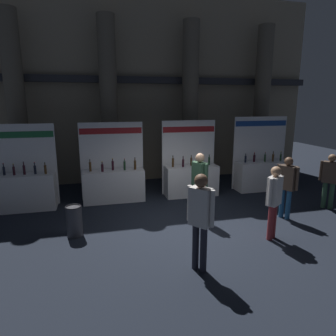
{
  "coord_description": "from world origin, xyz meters",
  "views": [
    {
      "loc": [
        -2.01,
        -6.63,
        3.01
      ],
      "look_at": [
        -0.09,
        1.11,
        1.23
      ],
      "focal_mm": 31.73,
      "sensor_mm": 36.0,
      "label": 1
    }
  ],
  "objects_px": {
    "visitor_1": "(287,182)",
    "visitor_2": "(200,180)",
    "exhibitor_booth_3": "(262,172)",
    "visitor_0": "(200,214)",
    "trash_bin": "(74,221)",
    "visitor_4": "(330,177)",
    "exhibitor_booth_1": "(114,182)",
    "exhibitor_booth_0": "(22,189)",
    "exhibitor_booth_2": "(191,177)",
    "visitor_3": "(274,197)"
  },
  "relations": [
    {
      "from": "exhibitor_booth_1",
      "to": "visitor_0",
      "type": "height_order",
      "value": "exhibitor_booth_1"
    },
    {
      "from": "visitor_1",
      "to": "visitor_4",
      "type": "height_order",
      "value": "visitor_1"
    },
    {
      "from": "visitor_0",
      "to": "exhibitor_booth_0",
      "type": "bearing_deg",
      "value": -175.38
    },
    {
      "from": "exhibitor_booth_1",
      "to": "visitor_2",
      "type": "height_order",
      "value": "exhibitor_booth_1"
    },
    {
      "from": "trash_bin",
      "to": "visitor_3",
      "type": "distance_m",
      "value": 4.5
    },
    {
      "from": "exhibitor_booth_0",
      "to": "visitor_1",
      "type": "xyz_separation_m",
      "value": [
        6.85,
        -2.37,
        0.37
      ]
    },
    {
      "from": "visitor_1",
      "to": "visitor_2",
      "type": "xyz_separation_m",
      "value": [
        -2.21,
        0.51,
        0.06
      ]
    },
    {
      "from": "visitor_1",
      "to": "visitor_3",
      "type": "relative_size",
      "value": 0.99
    },
    {
      "from": "exhibitor_booth_2",
      "to": "visitor_1",
      "type": "bearing_deg",
      "value": -54.62
    },
    {
      "from": "visitor_0",
      "to": "visitor_1",
      "type": "relative_size",
      "value": 1.1
    },
    {
      "from": "visitor_1",
      "to": "visitor_2",
      "type": "height_order",
      "value": "visitor_2"
    },
    {
      "from": "exhibitor_booth_0",
      "to": "visitor_0",
      "type": "distance_m",
      "value": 5.68
    },
    {
      "from": "exhibitor_booth_0",
      "to": "visitor_4",
      "type": "xyz_separation_m",
      "value": [
        8.51,
        -2.0,
        0.32
      ]
    },
    {
      "from": "visitor_3",
      "to": "visitor_4",
      "type": "xyz_separation_m",
      "value": [
        2.69,
        1.36,
        -0.04
      ]
    },
    {
      "from": "exhibitor_booth_3",
      "to": "trash_bin",
      "type": "bearing_deg",
      "value": -159.33
    },
    {
      "from": "visitor_1",
      "to": "visitor_4",
      "type": "bearing_deg",
      "value": 77.07
    },
    {
      "from": "visitor_0",
      "to": "visitor_1",
      "type": "xyz_separation_m",
      "value": [
        3.04,
        1.82,
        -0.1
      ]
    },
    {
      "from": "visitor_1",
      "to": "visitor_3",
      "type": "distance_m",
      "value": 1.43
    },
    {
      "from": "exhibitor_booth_3",
      "to": "trash_bin",
      "type": "distance_m",
      "value": 6.61
    },
    {
      "from": "exhibitor_booth_0",
      "to": "visitor_1",
      "type": "relative_size",
      "value": 1.47
    },
    {
      "from": "trash_bin",
      "to": "exhibitor_booth_1",
      "type": "bearing_deg",
      "value": 65.62
    },
    {
      "from": "exhibitor_booth_1",
      "to": "visitor_2",
      "type": "relative_size",
      "value": 1.38
    },
    {
      "from": "visitor_0",
      "to": "exhibitor_booth_3",
      "type": "bearing_deg",
      "value": 100.51
    },
    {
      "from": "visitor_3",
      "to": "trash_bin",
      "type": "bearing_deg",
      "value": -49.55
    },
    {
      "from": "exhibitor_booth_3",
      "to": "visitor_0",
      "type": "relative_size",
      "value": 1.39
    },
    {
      "from": "exhibitor_booth_1",
      "to": "exhibitor_booth_3",
      "type": "bearing_deg",
      "value": 0.15
    },
    {
      "from": "visitor_2",
      "to": "visitor_4",
      "type": "distance_m",
      "value": 3.87
    },
    {
      "from": "exhibitor_booth_2",
      "to": "visitor_0",
      "type": "bearing_deg",
      "value": -106.24
    },
    {
      "from": "trash_bin",
      "to": "visitor_1",
      "type": "height_order",
      "value": "visitor_1"
    },
    {
      "from": "exhibitor_booth_1",
      "to": "visitor_1",
      "type": "distance_m",
      "value": 4.98
    },
    {
      "from": "exhibitor_booth_2",
      "to": "trash_bin",
      "type": "height_order",
      "value": "exhibitor_booth_2"
    },
    {
      "from": "visitor_2",
      "to": "visitor_0",
      "type": "bearing_deg",
      "value": -40.23
    },
    {
      "from": "exhibitor_booth_2",
      "to": "exhibitor_booth_3",
      "type": "height_order",
      "value": "exhibitor_booth_3"
    },
    {
      "from": "visitor_2",
      "to": "visitor_4",
      "type": "xyz_separation_m",
      "value": [
        3.87,
        -0.15,
        -0.11
      ]
    },
    {
      "from": "visitor_2",
      "to": "visitor_3",
      "type": "bearing_deg",
      "value": 17.48
    },
    {
      "from": "exhibitor_booth_1",
      "to": "visitor_2",
      "type": "bearing_deg",
      "value": -44.38
    },
    {
      "from": "visitor_2",
      "to": "visitor_1",
      "type": "bearing_deg",
      "value": 56.39
    },
    {
      "from": "exhibitor_booth_1",
      "to": "trash_bin",
      "type": "distance_m",
      "value": 2.55
    },
    {
      "from": "visitor_1",
      "to": "exhibitor_booth_0",
      "type": "bearing_deg",
      "value": -134.3
    },
    {
      "from": "exhibitor_booth_0",
      "to": "visitor_0",
      "type": "bearing_deg",
      "value": -47.66
    },
    {
      "from": "visitor_0",
      "to": "visitor_2",
      "type": "height_order",
      "value": "visitor_0"
    },
    {
      "from": "exhibitor_booth_2",
      "to": "visitor_4",
      "type": "distance_m",
      "value": 4.07
    },
    {
      "from": "exhibitor_booth_3",
      "to": "visitor_3",
      "type": "height_order",
      "value": "exhibitor_booth_3"
    },
    {
      "from": "visitor_0",
      "to": "visitor_4",
      "type": "distance_m",
      "value": 5.18
    },
    {
      "from": "exhibitor_booth_3",
      "to": "visitor_0",
      "type": "distance_m",
      "value": 5.86
    },
    {
      "from": "exhibitor_booth_2",
      "to": "visitor_2",
      "type": "relative_size",
      "value": 1.39
    },
    {
      "from": "visitor_0",
      "to": "visitor_1",
      "type": "height_order",
      "value": "visitor_0"
    },
    {
      "from": "trash_bin",
      "to": "visitor_0",
      "type": "relative_size",
      "value": 0.4
    },
    {
      "from": "exhibitor_booth_0",
      "to": "exhibitor_booth_1",
      "type": "distance_m",
      "value": 2.58
    },
    {
      "from": "exhibitor_booth_2",
      "to": "visitor_0",
      "type": "xyz_separation_m",
      "value": [
        -1.26,
        -4.32,
        0.48
      ]
    }
  ]
}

